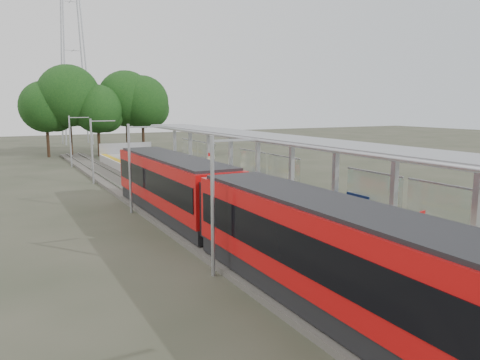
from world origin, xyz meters
The scene contains 15 objects.
trackbed centered at (-4.50, 20.00, 0.12)m, with size 3.00×70.00×0.24m, color #59544C.
platform centered at (0.00, 20.00, 0.50)m, with size 6.00×50.00×1.00m, color gray.
tactile_strip centered at (-2.55, 20.00, 1.01)m, with size 0.60×50.00×0.02m, color gold.
end_fence centered at (0.00, 44.95, 1.60)m, with size 6.00×0.10×1.20m, color #9EA0A5.
train centered at (-4.50, 9.49, 2.05)m, with size 2.74×27.60×3.62m.
canopy centered at (1.61, 16.19, 4.20)m, with size 3.27×38.00×3.66m.
pylon centered at (-1.00, 73.00, 19.00)m, with size 8.00×4.00×38.00m, color #9EA0A5, non-canonical shape.
tree_cluster centered at (-1.10, 53.64, 6.98)m, with size 18.61×8.70×11.49m.
catenary_masts centered at (-6.22, 19.00, 2.91)m, with size 2.08×48.16×5.40m.
bench_near centered at (2.60, 8.82, 1.58)m, with size 0.51×1.62×1.10m.
bench_mid centered at (2.06, 20.16, 1.56)m, with size 1.05×1.60×1.05m.
bench_far centered at (2.30, 29.62, 1.48)m, with size 0.53×1.38×0.92m.
info_pillar_near centered at (0.53, 3.13, 1.70)m, with size 0.36×0.36×1.62m.
info_pillar_far centered at (1.26, 23.98, 1.81)m, with size 0.42×0.42×1.88m.
litter_bin centered at (0.69, 7.99, 1.50)m, with size 0.48×0.48×0.99m, color #9EA0A5.
Camera 1 is at (-13.42, -8.72, 6.52)m, focal length 35.00 mm.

